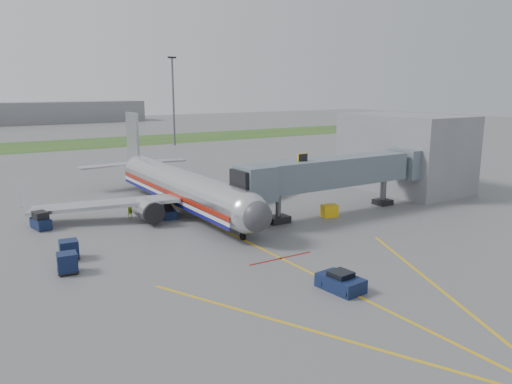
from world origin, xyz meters
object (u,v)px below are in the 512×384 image
airliner (182,187)px  pushback_tug (341,282)px  ramp_worker (130,209)px  belt_loader (168,212)px  baggage_tug (41,221)px

airliner → pushback_tug: airliner is taller
pushback_tug → ramp_worker: (-5.72, 26.59, 0.35)m
belt_loader → ramp_worker: size_ratio=2.37×
pushback_tug → baggage_tug: size_ratio=1.24×
ramp_worker → baggage_tug: bearing=157.1°
airliner → baggage_tug: airliner is taller
pushback_tug → baggage_tug: (-14.53, 26.93, 0.22)m
pushback_tug → belt_loader: belt_loader is taller
belt_loader → ramp_worker: (-3.50, 1.82, 0.40)m
ramp_worker → belt_loader: bearing=-48.3°
baggage_tug → ramp_worker: (8.80, -0.34, 0.14)m
baggage_tug → belt_loader: (12.30, -2.16, -0.26)m
airliner → belt_loader: size_ratio=8.39×
pushback_tug → airliner: bearing=89.4°
airliner → baggage_tug: size_ratio=13.41×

